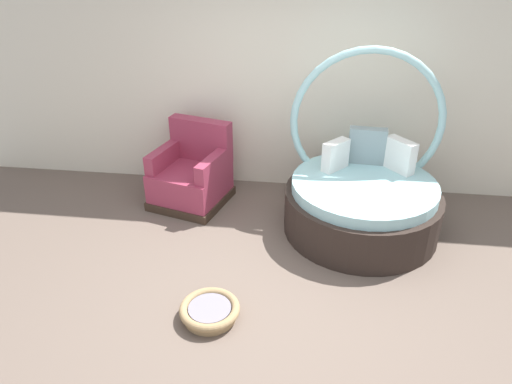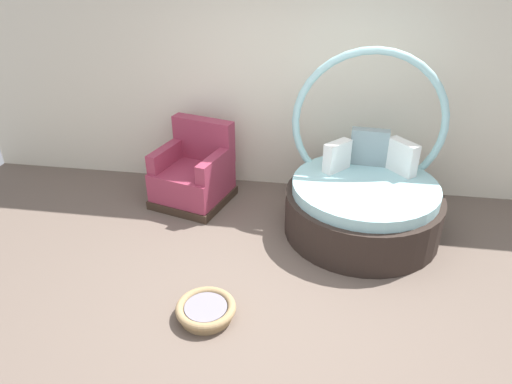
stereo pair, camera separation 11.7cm
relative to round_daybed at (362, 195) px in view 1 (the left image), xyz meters
The scene contains 5 objects.
ground_plane 1.57m from the round_daybed, 124.78° to the right, with size 8.00×8.00×0.02m, color #66564C.
back_wall 1.73m from the round_daybed, 131.94° to the left, with size 8.00×0.12×3.06m, color silver.
round_daybed is the anchor object (origin of this frame).
red_armchair 1.97m from the round_daybed, behind, with size 0.99×0.99×0.94m.
pet_basket 2.10m from the round_daybed, 130.13° to the right, with size 0.51×0.51×0.13m.
Camera 1 is at (0.29, -3.23, 2.87)m, focal length 33.15 mm.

